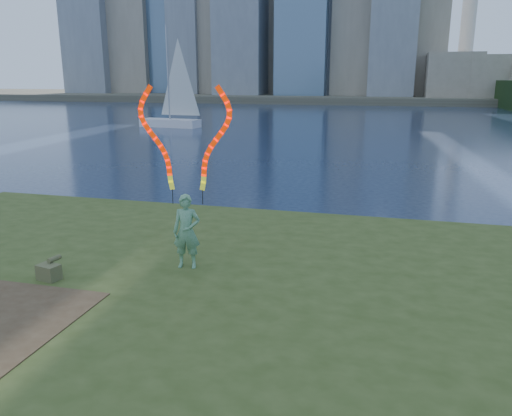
# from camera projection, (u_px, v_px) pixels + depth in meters

# --- Properties ---
(ground) EXTENTS (320.00, 320.00, 0.00)m
(ground) POSITION_uv_depth(u_px,v_px,m) (181.00, 299.00, 10.49)
(ground) COLOR #19253F
(ground) RESTS_ON ground
(grassy_knoll) EXTENTS (20.00, 18.00, 0.80)m
(grassy_knoll) POSITION_uv_depth(u_px,v_px,m) (126.00, 338.00, 8.25)
(grassy_knoll) COLOR #374619
(grassy_knoll) RESTS_ON ground
(far_shore) EXTENTS (320.00, 40.00, 1.20)m
(far_shore) POSITION_uv_depth(u_px,v_px,m) (369.00, 97.00, 99.20)
(far_shore) COLOR #4B4637
(far_shore) RESTS_ON ground
(woman_with_ribbons) EXTENTS (1.98, 0.49, 3.90)m
(woman_with_ribbons) POSITION_uv_depth(u_px,v_px,m) (186.00, 198.00, 9.78)
(woman_with_ribbons) COLOR #116B27
(woman_with_ribbons) RESTS_ON grassy_knoll
(canvas_bag) EXTENTS (0.46, 0.52, 0.39)m
(canvas_bag) POSITION_uv_depth(u_px,v_px,m) (49.00, 271.00, 9.46)
(canvas_bag) COLOR brown
(canvas_bag) RESTS_ON grassy_knoll
(sailboat) EXTENTS (6.03, 2.44, 9.05)m
(sailboat) POSITION_uv_depth(u_px,v_px,m) (172.00, 110.00, 45.93)
(sailboat) COLOR white
(sailboat) RESTS_ON ground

